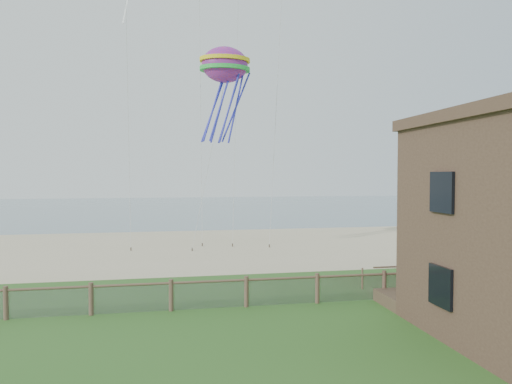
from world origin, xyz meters
The scene contains 6 objects.
ground centered at (0.00, 0.00, 0.00)m, with size 160.00×160.00×0.00m, color #2F5F20.
sand_beach centered at (0.00, 22.00, 0.00)m, with size 72.00×20.00×0.02m, color #C3B68D.
ocean centered at (0.00, 66.00, 0.00)m, with size 160.00×68.00×0.02m, color slate.
chainlink_fence centered at (0.00, 6.00, 0.55)m, with size 36.20×0.20×1.25m, color brown, non-canonical shape.
picnic_table centered at (7.61, 3.50, 0.42)m, with size 2.00×1.51×0.84m, color brown, non-canonical shape.
octopus_kite centered at (0.46, 17.18, 10.69)m, with size 3.25×2.29×6.69m, color red, non-canonical shape.
Camera 1 is at (-2.97, -12.06, 5.32)m, focal length 32.00 mm.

